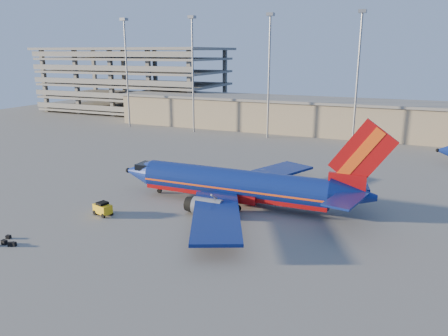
# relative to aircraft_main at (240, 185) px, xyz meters

# --- Properties ---
(ground) EXTENTS (220.00, 220.00, 0.00)m
(ground) POSITION_rel_aircraft_main_xyz_m (-6.45, 1.21, -2.72)
(ground) COLOR slate
(ground) RESTS_ON ground
(terminal_building) EXTENTS (122.00, 16.00, 8.50)m
(terminal_building) POSITION_rel_aircraft_main_xyz_m (3.55, 59.21, 1.59)
(terminal_building) COLOR gray
(terminal_building) RESTS_ON ground
(parking_garage) EXTENTS (62.00, 32.00, 21.40)m
(parking_garage) POSITION_rel_aircraft_main_xyz_m (-68.45, 75.26, 9.01)
(parking_garage) COLOR slate
(parking_garage) RESTS_ON ground
(light_mast_row) EXTENTS (101.60, 1.60, 28.65)m
(light_mast_row) POSITION_rel_aircraft_main_xyz_m (-1.45, 47.21, 14.83)
(light_mast_row) COLOR gray
(light_mast_row) RESTS_ON ground
(aircraft_main) EXTENTS (37.64, 36.26, 12.76)m
(aircraft_main) POSITION_rel_aircraft_main_xyz_m (0.00, 0.00, 0.00)
(aircraft_main) COLOR navy
(aircraft_main) RESTS_ON ground
(baggage_tug) EXTENTS (2.71, 2.06, 1.73)m
(baggage_tug) POSITION_rel_aircraft_main_xyz_m (-14.59, -10.63, -1.82)
(baggage_tug) COLOR yellow
(baggage_tug) RESTS_ON ground
(luggage_pile) EXTENTS (2.72, 2.39, 0.50)m
(luggage_pile) POSITION_rel_aircraft_main_xyz_m (-18.49, -21.89, -2.50)
(luggage_pile) COLOR black
(luggage_pile) RESTS_ON ground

